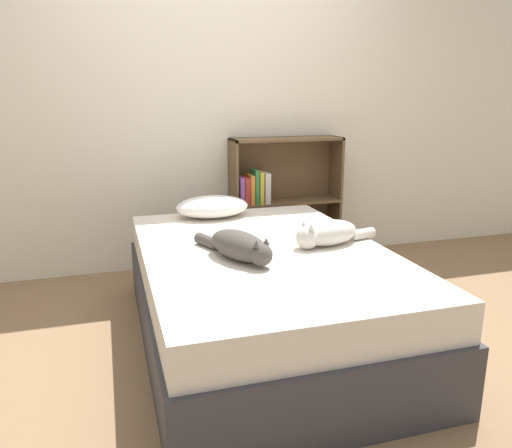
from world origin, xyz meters
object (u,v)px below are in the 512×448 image
bed (264,295)px  cat_dark (240,246)px  bookshelf (279,198)px  pillow (212,207)px  cat_light (327,234)px

bed → cat_dark: cat_dark is taller
bed → cat_dark: 0.41m
bookshelf → pillow: bearing=-142.3°
bed → bookshelf: bookshelf is taller
cat_dark → bookshelf: bookshelf is taller
bed → pillow: bearing=98.6°
bed → cat_light: (0.35, -0.05, 0.34)m
bed → bookshelf: bearing=67.3°
bed → cat_light: cat_light is taller
bookshelf → cat_light: bearing=-98.1°
pillow → bookshelf: size_ratio=0.48×
bookshelf → bed: bearing=-112.7°
pillow → cat_light: size_ratio=0.94×
bed → cat_light: 0.49m
cat_dark → pillow: bearing=153.1°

